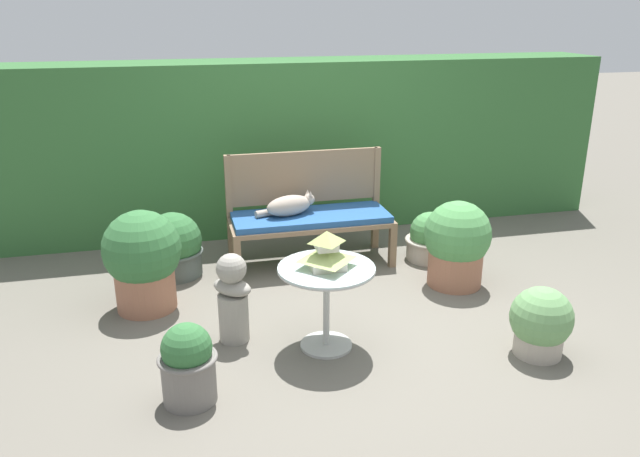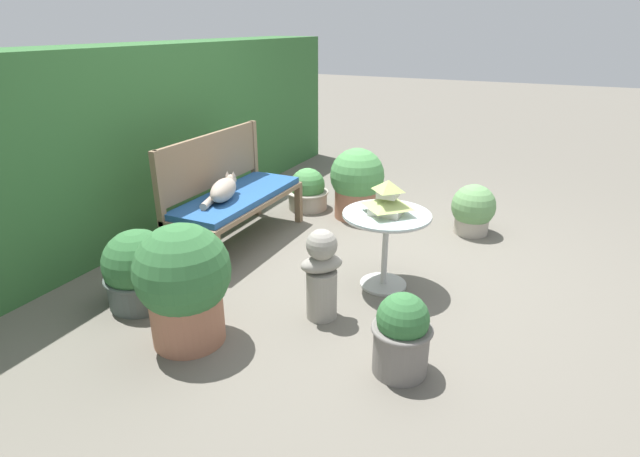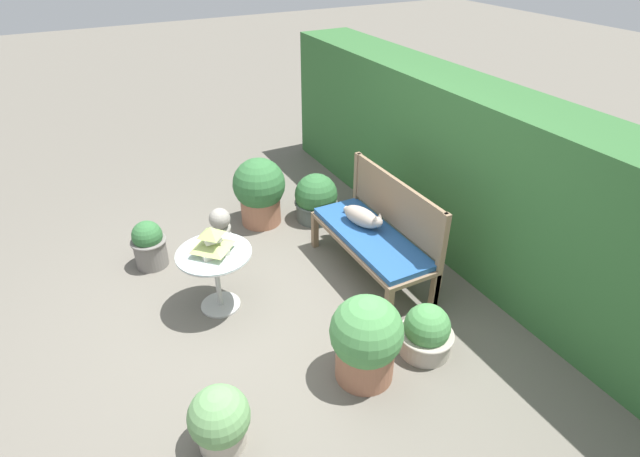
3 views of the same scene
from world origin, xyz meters
The scene contains 14 objects.
ground centered at (0.00, 0.00, 0.00)m, with size 30.00×30.00×0.00m, color #666056.
foliage_hedge_back centered at (0.00, 2.32, 0.84)m, with size 6.40×0.71×1.69m, color #336633.
garden_bench centered at (-0.10, 1.18, 0.40)m, with size 1.43×0.55×0.47m.
bench_backrest centered at (-0.10, 1.44, 0.69)m, with size 1.43×0.06×0.97m.
cat centered at (-0.29, 1.20, 0.55)m, with size 0.54×0.29×0.20m.
patio_table centered at (-0.32, -0.26, 0.46)m, with size 0.65×0.65×0.59m.
pagoda_birdhouse centered at (-0.32, -0.26, 0.70)m, with size 0.30×0.30×0.25m.
garden_bust centered at (-0.92, -0.02, 0.33)m, with size 0.32×0.32×0.64m.
potted_plant_path_edge centered at (-1.30, 1.22, 0.25)m, with size 0.50×0.50×0.55m.
potted_plant_bench_left centered at (1.03, -0.69, 0.23)m, with size 0.41×0.41×0.48m.
potted_plant_table_near centered at (0.96, 0.47, 0.36)m, with size 0.55×0.55×0.72m.
potted_plant_patio_mid centered at (-1.25, -0.67, 0.25)m, with size 0.35×0.35×0.50m.
potted_plant_hedge_corner centered at (0.98, 1.03, 0.19)m, with size 0.45×0.45×0.44m.
potted_plant_table_far centered at (-1.52, 0.62, 0.40)m, with size 0.58×0.58×0.78m.
Camera 2 is at (-3.58, -1.26, 1.86)m, focal length 28.00 mm.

